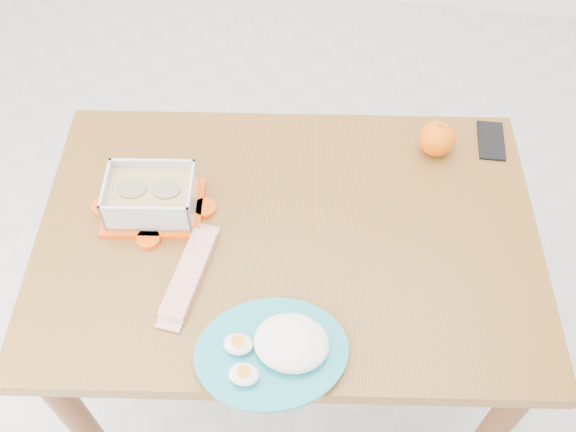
% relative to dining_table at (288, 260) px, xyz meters
% --- Properties ---
extents(ground, '(3.50, 3.50, 0.00)m').
position_rel_dining_table_xyz_m(ground, '(-0.15, 0.19, -0.64)').
color(ground, '#B7B7B2').
rests_on(ground, ground).
extents(dining_table, '(1.17, 0.86, 0.75)m').
position_rel_dining_table_xyz_m(dining_table, '(0.00, 0.00, 0.00)').
color(dining_table, brown).
rests_on(dining_table, ground).
extents(food_container, '(0.24, 0.19, 0.09)m').
position_rel_dining_table_xyz_m(food_container, '(-0.30, 0.01, 0.16)').
color(food_container, '#FF4E07').
rests_on(food_container, dining_table).
extents(orange_fruit, '(0.08, 0.08, 0.08)m').
position_rel_dining_table_xyz_m(orange_fruit, '(0.30, 0.29, 0.15)').
color(orange_fruit, '#F54504').
rests_on(orange_fruit, dining_table).
extents(rice_plate, '(0.35, 0.35, 0.08)m').
position_rel_dining_table_xyz_m(rice_plate, '(0.03, -0.28, 0.14)').
color(rice_plate, teal).
rests_on(rice_plate, dining_table).
extents(candy_bar, '(0.07, 0.22, 0.02)m').
position_rel_dining_table_xyz_m(candy_bar, '(-0.18, -0.14, 0.12)').
color(candy_bar, '#B72409').
rests_on(candy_bar, dining_table).
extents(smartphone, '(0.07, 0.12, 0.01)m').
position_rel_dining_table_xyz_m(smartphone, '(0.44, 0.34, 0.12)').
color(smartphone, black).
rests_on(smartphone, dining_table).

